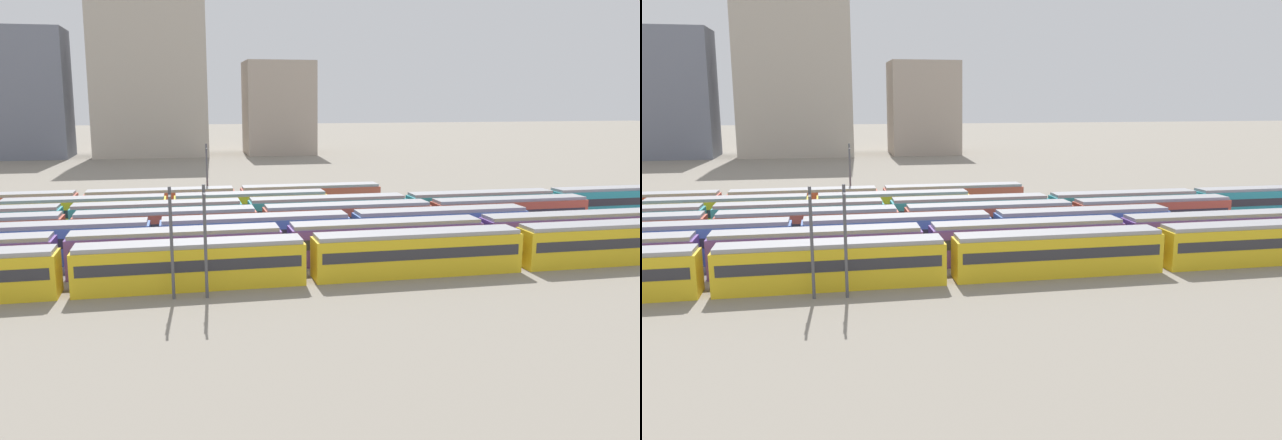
{
  "view_description": "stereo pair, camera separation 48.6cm",
  "coord_description": "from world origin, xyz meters",
  "views": [
    {
      "loc": [
        18.11,
        -51.34,
        14.96
      ],
      "look_at": [
        32.56,
        15.6,
        2.04
      ],
      "focal_mm": 36.82,
      "sensor_mm": 36.0,
      "label": 1
    },
    {
      "loc": [
        18.59,
        -51.44,
        14.96
      ],
      "look_at": [
        32.56,
        15.6,
        2.04
      ],
      "focal_mm": 36.82,
      "sensor_mm": 36.0,
      "label": 2
    }
  ],
  "objects": [
    {
      "name": "train_track_0",
      "position": [
        37.66,
        0.0,
        1.9
      ],
      "size": [
        93.6,
        3.06,
        3.75
      ],
      "color": "yellow",
      "rests_on": "ground_plane"
    },
    {
      "name": "train_track_1",
      "position": [
        36.55,
        5.2,
        1.9
      ],
      "size": [
        93.6,
        3.06,
        3.75
      ],
      "color": "#6B429E",
      "rests_on": "ground_plane"
    },
    {
      "name": "train_track_2",
      "position": [
        15.69,
        10.4,
        1.9
      ],
      "size": [
        74.7,
        3.06,
        3.75
      ],
      "color": "#4C70BC",
      "rests_on": "ground_plane"
    },
    {
      "name": "train_track_3",
      "position": [
        26.14,
        15.6,
        1.9
      ],
      "size": [
        74.7,
        3.06,
        3.75
      ],
      "color": "#BC4C38",
      "rests_on": "ground_plane"
    },
    {
      "name": "train_track_4",
      "position": [
        34.58,
        20.8,
        1.9
      ],
      "size": [
        93.6,
        3.06,
        3.75
      ],
      "color": "teal",
      "rests_on": "ground_plane"
    },
    {
      "name": "train_track_5",
      "position": [
        7.49,
        26.0,
        1.9
      ],
      "size": [
        55.8,
        3.06,
        3.75
      ],
      "color": "yellow",
      "rests_on": "ground_plane"
    },
    {
      "name": "train_track_6",
      "position": [
        15.8,
        31.2,
        1.9
      ],
      "size": [
        55.8,
        3.06,
        3.75
      ],
      "color": "#BC4C38",
      "rests_on": "ground_plane"
    },
    {
      "name": "catenary_pole_0",
      "position": [
        19.81,
        -3.0,
        4.84
      ],
      "size": [
        0.24,
        3.2,
        8.63
      ],
      "color": "#4C4C51",
      "rests_on": "ground_plane"
    },
    {
      "name": "catenary_pole_1",
      "position": [
        21.62,
        34.24,
        5.04
      ],
      "size": [
        0.24,
        3.2,
        9.02
      ],
      "color": "#4C4C51",
      "rests_on": "ground_plane"
    },
    {
      "name": "catenary_pole_2",
      "position": [
        17.36,
        -2.77,
        4.78
      ],
      "size": [
        0.24,
        3.2,
        8.51
      ],
      "color": "#4C4C51",
      "rests_on": "ground_plane"
    },
    {
      "name": "distant_building_1",
      "position": [
        -18.03,
        122.97,
        15.65
      ],
      "size": [
        20.18,
        15.59,
        31.29
      ],
      "primitive_type": "cube",
      "color": "slate",
      "rests_on": "ground_plane"
    },
    {
      "name": "distant_building_2",
      "position": [
        11.7,
        122.97,
        23.08
      ],
      "size": [
        27.93,
        17.37,
        46.15
      ],
      "primitive_type": "cube",
      "color": "#B2A899",
      "rests_on": "ground_plane"
    },
    {
      "name": "distant_building_3",
      "position": [
        44.41,
        122.97,
        12.0
      ],
      "size": [
        17.57,
        17.67,
        24.0
      ],
      "primitive_type": "cube",
      "color": "#A89989",
      "rests_on": "ground_plane"
    }
  ]
}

